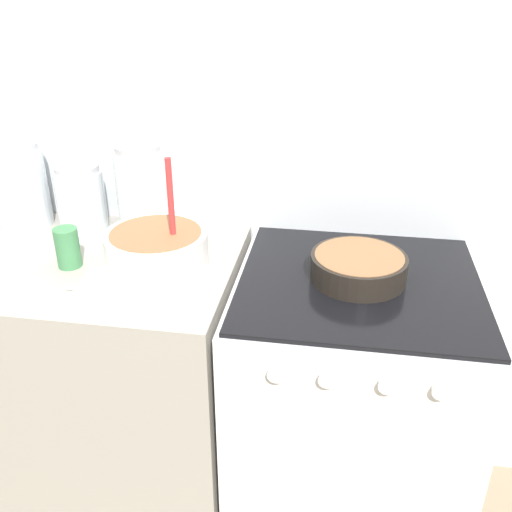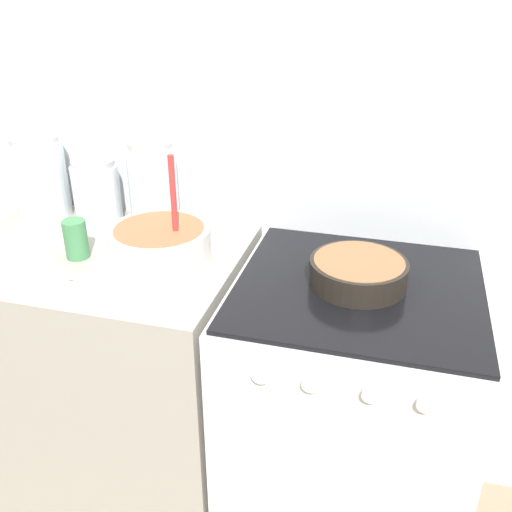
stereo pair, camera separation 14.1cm
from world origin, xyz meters
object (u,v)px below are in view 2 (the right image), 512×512
Objects in this scene: mixing_bowl at (160,243)px; storage_jar_left at (41,182)px; storage_jar_right at (154,192)px; tin_can at (76,239)px; stove at (347,419)px; storage_jar_middle at (97,195)px; baking_pan at (358,272)px.

storage_jar_left is (-0.50, 0.22, 0.05)m from mixing_bowl.
storage_jar_right is 0.28m from tin_can.
stove is 3.45× the size of storage_jar_left.
storage_jar_middle reaches higher than stove.
mixing_bowl is 0.38m from storage_jar_middle.
storage_jar_middle is (-0.84, 0.20, 0.05)m from baking_pan.
storage_jar_right is at bearing 62.61° from tin_can.
storage_jar_middle is at bearing 105.37° from tin_can.
baking_pan is 0.77m from tin_can.
baking_pan is at bearing 3.79° from tin_can.
storage_jar_left is at bearing 168.97° from stove.
mixing_bowl reaches higher than storage_jar_middle.
storage_jar_middle is at bearing 0.00° from storage_jar_left.
storage_jar_left is 0.39m from storage_jar_right.
storage_jar_right reaches higher than baking_pan.
mixing_bowl is (-0.54, -0.01, 0.51)m from stove.
tin_can reaches higher than baking_pan.
tin_can is at bearing -74.63° from storage_jar_middle.
tin_can is (-0.78, -0.04, 0.50)m from stove.
tin_can is (0.07, -0.25, -0.03)m from storage_jar_middle.
storage_jar_right is 2.48× the size of tin_can.
storage_jar_left is 1.29× the size of storage_jar_middle.
stove is 0.93m from tin_can.
storage_jar_middle reaches higher than baking_pan.
tin_can reaches higher than stove.
tin_can is at bearing -43.12° from storage_jar_left.
storage_jar_right is at bearing 117.27° from mixing_bowl.
stove is 8.16× the size of tin_can.
baking_pan is 0.86m from storage_jar_middle.
storage_jar_left reaches higher than storage_jar_middle.
mixing_bowl reaches higher than storage_jar_left.
storage_jar_left is at bearing 156.67° from mixing_bowl.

